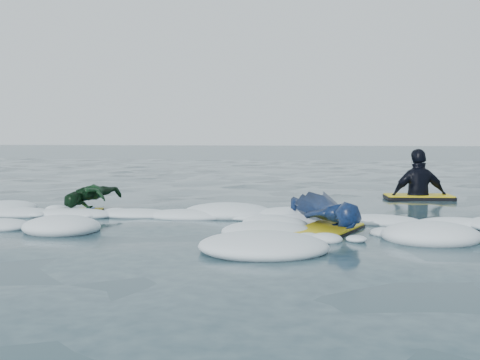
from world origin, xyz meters
name	(u,v)px	position (x,y,z in m)	size (l,w,h in m)	color
ground	(149,240)	(0.00, 0.00, 0.00)	(120.00, 120.00, 0.00)	#152C34
foam_band	(174,226)	(0.00, 1.03, 0.00)	(12.00, 3.10, 0.30)	white
prone_woman_unit	(327,213)	(1.92, 0.92, 0.22)	(1.15, 1.76, 0.43)	black
prone_child_unit	(92,199)	(-1.54, 2.10, 0.21)	(0.77, 1.17, 0.41)	black
waiting_rider_unit	(419,198)	(3.46, 4.72, 0.03)	(1.23, 0.76, 1.76)	black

